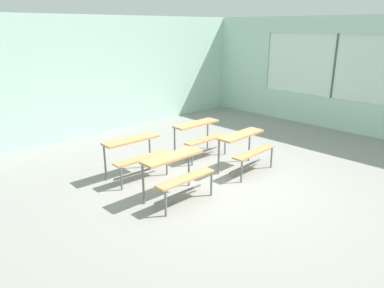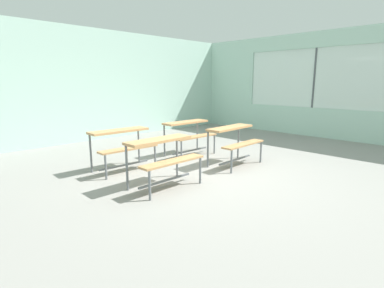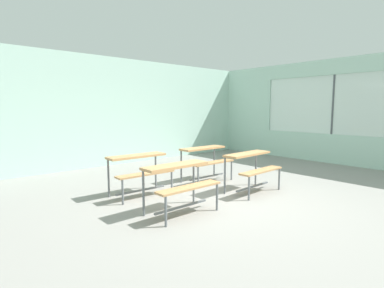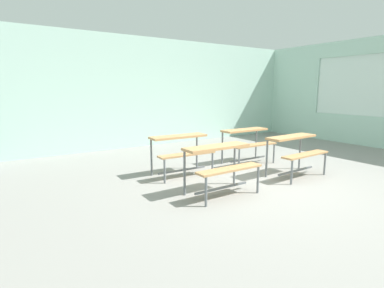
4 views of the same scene
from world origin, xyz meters
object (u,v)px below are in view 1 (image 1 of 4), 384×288
(desk_bench_r0c1, at_px, (245,143))
(desk_bench_r1c0, at_px, (135,149))
(desk_bench_r0c0, at_px, (177,167))
(desk_bench_r1c1, at_px, (200,132))

(desk_bench_r0c1, bearing_deg, desk_bench_r1c0, 143.21)
(desk_bench_r0c0, distance_m, desk_bench_r0c1, 1.78)
(desk_bench_r0c1, relative_size, desk_bench_r1c0, 1.00)
(desk_bench_r0c0, height_order, desk_bench_r1c0, same)
(desk_bench_r0c0, relative_size, desk_bench_r0c1, 0.98)
(desk_bench_r0c0, distance_m, desk_bench_r1c1, 2.09)
(desk_bench_r0c0, bearing_deg, desk_bench_r0c1, -0.03)
(desk_bench_r1c1, bearing_deg, desk_bench_r1c0, -179.58)
(desk_bench_r1c1, bearing_deg, desk_bench_r0c1, -85.84)
(desk_bench_r0c1, bearing_deg, desk_bench_r1c1, 91.13)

